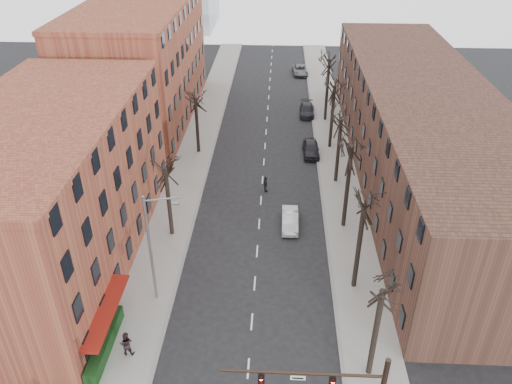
# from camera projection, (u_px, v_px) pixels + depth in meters

# --- Properties ---
(sidewalk_left) EXTENTS (4.00, 90.00, 0.15)m
(sidewalk_left) POSITION_uv_depth(u_px,v_px,m) (197.00, 148.00, 58.48)
(sidewalk_left) COLOR gray
(sidewalk_left) RESTS_ON ground
(sidewalk_right) EXTENTS (4.00, 90.00, 0.15)m
(sidewalk_right) POSITION_uv_depth(u_px,v_px,m) (334.00, 151.00, 57.82)
(sidewalk_right) COLOR gray
(sidewalk_right) RESTS_ON ground
(building_left_near) EXTENTS (12.00, 26.00, 12.00)m
(building_left_near) POSITION_uv_depth(u_px,v_px,m) (51.00, 192.00, 38.69)
(building_left_near) COLOR brown
(building_left_near) RESTS_ON ground
(building_left_far) EXTENTS (12.00, 28.00, 14.00)m
(building_left_far) POSITION_uv_depth(u_px,v_px,m) (141.00, 65.00, 62.85)
(building_left_far) COLOR brown
(building_left_far) RESTS_ON ground
(building_right) EXTENTS (12.00, 50.00, 10.00)m
(building_right) POSITION_uv_depth(u_px,v_px,m) (421.00, 131.00, 50.65)
(building_right) COLOR #4E2F24
(building_right) RESTS_ON ground
(awning_left) EXTENTS (1.20, 7.00, 0.15)m
(awning_left) POSITION_uv_depth(u_px,v_px,m) (112.00, 339.00, 33.90)
(awning_left) COLOR maroon
(awning_left) RESTS_ON ground
(hedge) EXTENTS (0.80, 6.00, 1.00)m
(hedge) POSITION_uv_depth(u_px,v_px,m) (105.00, 343.00, 32.71)
(hedge) COLOR #143713
(hedge) RESTS_ON sidewalk_left
(tree_right_a) EXTENTS (5.20, 5.20, 10.00)m
(tree_right_a) POSITION_uv_depth(u_px,v_px,m) (368.00, 373.00, 31.49)
(tree_right_a) COLOR black
(tree_right_a) RESTS_ON ground
(tree_right_b) EXTENTS (5.20, 5.20, 10.80)m
(tree_right_b) POSITION_uv_depth(u_px,v_px,m) (353.00, 287.00, 38.30)
(tree_right_b) COLOR black
(tree_right_b) RESTS_ON ground
(tree_right_c) EXTENTS (5.20, 5.20, 11.60)m
(tree_right_c) POSITION_uv_depth(u_px,v_px,m) (343.00, 226.00, 45.11)
(tree_right_c) COLOR black
(tree_right_c) RESTS_ON ground
(tree_right_d) EXTENTS (5.20, 5.20, 10.00)m
(tree_right_d) POSITION_uv_depth(u_px,v_px,m) (335.00, 182.00, 51.92)
(tree_right_d) COLOR black
(tree_right_d) RESTS_ON ground
(tree_right_e) EXTENTS (5.20, 5.20, 10.80)m
(tree_right_e) POSITION_uv_depth(u_px,v_px,m) (329.00, 147.00, 58.72)
(tree_right_e) COLOR black
(tree_right_e) RESTS_ON ground
(tree_right_f) EXTENTS (5.20, 5.20, 11.60)m
(tree_right_f) POSITION_uv_depth(u_px,v_px,m) (325.00, 120.00, 65.53)
(tree_right_f) COLOR black
(tree_right_f) RESTS_ON ground
(tree_left_a) EXTENTS (5.20, 5.20, 9.50)m
(tree_left_a) POSITION_uv_depth(u_px,v_px,m) (172.00, 234.00, 44.04)
(tree_left_a) COLOR black
(tree_left_a) RESTS_ON ground
(tree_left_b) EXTENTS (5.20, 5.20, 9.50)m
(tree_left_b) POSITION_uv_depth(u_px,v_px,m) (199.00, 152.00, 57.66)
(tree_left_b) COLOR black
(tree_left_b) RESTS_ON ground
(streetlight) EXTENTS (2.45, 0.22, 9.03)m
(streetlight) POSITION_uv_depth(u_px,v_px,m) (152.00, 245.00, 34.58)
(streetlight) COLOR slate
(streetlight) RESTS_ON ground
(silver_sedan) EXTENTS (1.44, 4.11, 1.36)m
(silver_sedan) POSITION_uv_depth(u_px,v_px,m) (290.00, 220.00, 44.78)
(silver_sedan) COLOR silver
(silver_sedan) RESTS_ON ground
(parked_car_near) EXTENTS (1.91, 4.51, 1.52)m
(parked_car_near) POSITION_uv_depth(u_px,v_px,m) (311.00, 149.00, 56.78)
(parked_car_near) COLOR black
(parked_car_near) RESTS_ON ground
(parked_car_mid) EXTENTS (2.02, 4.74, 1.36)m
(parked_car_mid) POSITION_uv_depth(u_px,v_px,m) (307.00, 110.00, 66.76)
(parked_car_mid) COLOR black
(parked_car_mid) RESTS_ON ground
(parked_car_far) EXTENTS (2.67, 5.16, 1.39)m
(parked_car_far) POSITION_uv_depth(u_px,v_px,m) (300.00, 70.00, 81.27)
(parked_car_far) COLOR #595D61
(parked_car_far) RESTS_ON ground
(pedestrian_b) EXTENTS (0.91, 0.72, 1.83)m
(pedestrian_b) POSITION_uv_depth(u_px,v_px,m) (126.00, 343.00, 32.18)
(pedestrian_b) COLOR black
(pedestrian_b) RESTS_ON sidewalk_left
(pedestrian_crossing) EXTENTS (0.60, 1.05, 1.69)m
(pedestrian_crossing) POSITION_uv_depth(u_px,v_px,m) (266.00, 184.00, 49.82)
(pedestrian_crossing) COLOR black
(pedestrian_crossing) RESTS_ON ground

